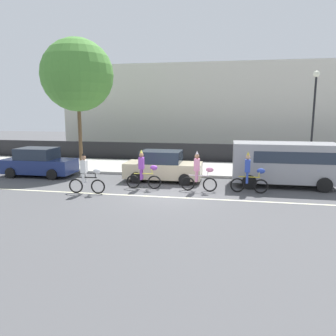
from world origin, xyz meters
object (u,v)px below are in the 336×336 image
at_px(parade_cyclist_purple, 144,172).
at_px(pedestrian_onlooker, 314,158).
at_px(parade_cyclist_pink, 199,174).
at_px(parked_car_navy, 39,163).
at_px(parade_cyclist_zebra, 87,175).
at_px(street_lamp_post, 314,107).
at_px(parked_car_beige, 163,167).
at_px(parked_van_grey, 285,161).
at_px(parade_cyclist_cobalt, 250,175).

bearing_deg(parade_cyclist_purple, pedestrian_onlooker, 30.66).
relative_size(parade_cyclist_pink, parked_car_navy, 0.47).
xyz_separation_m(parade_cyclist_purple, parked_car_navy, (-6.79, 1.95, -0.06)).
bearing_deg(parade_cyclist_zebra, street_lamp_post, 31.98).
xyz_separation_m(parked_car_navy, parked_car_beige, (7.33, 0.00, 0.00)).
xyz_separation_m(parked_van_grey, street_lamp_post, (2.02, 3.74, 2.71)).
bearing_deg(parade_cyclist_pink, parade_cyclist_purple, -179.60).
bearing_deg(parked_car_navy, parade_cyclist_purple, -16.01).
bearing_deg(parked_car_beige, pedestrian_onlooker, 21.80).
bearing_deg(street_lamp_post, pedestrian_onlooker, -58.25).
bearing_deg(street_lamp_post, parade_cyclist_cobalt, -124.93).
relative_size(parade_cyclist_zebra, street_lamp_post, 0.33).
height_order(parade_cyclist_cobalt, parked_car_navy, parade_cyclist_cobalt).
relative_size(parked_van_grey, parked_car_beige, 1.22).
height_order(parade_cyclist_pink, parked_car_beige, parade_cyclist_pink).
distance_m(parked_car_beige, pedestrian_onlooker, 9.10).
height_order(parade_cyclist_cobalt, parked_car_beige, parade_cyclist_cobalt).
bearing_deg(pedestrian_onlooker, parked_car_navy, -167.91).
distance_m(parked_van_grey, parked_car_beige, 6.28).
relative_size(parade_cyclist_purple, street_lamp_post, 0.33).
bearing_deg(parade_cyclist_zebra, parked_van_grey, 19.43).
bearing_deg(parked_van_grey, parade_cyclist_zebra, -160.57).
xyz_separation_m(parade_cyclist_purple, street_lamp_post, (8.82, 5.60, 3.15)).
xyz_separation_m(parade_cyclist_zebra, parked_car_beige, (2.87, 3.31, -0.06)).
relative_size(parked_car_navy, street_lamp_post, 0.70).
bearing_deg(parked_van_grey, parade_cyclist_cobalt, -136.13).
distance_m(parade_cyclist_purple, parked_van_grey, 7.07).
height_order(parked_car_navy, street_lamp_post, street_lamp_post).
bearing_deg(parade_cyclist_zebra, parade_cyclist_pink, 15.37).
height_order(parked_van_grey, parked_car_beige, parked_van_grey).
height_order(parked_van_grey, parked_car_navy, parked_van_grey).
height_order(parade_cyclist_purple, pedestrian_onlooker, parade_cyclist_purple).
xyz_separation_m(parade_cyclist_zebra, parked_van_grey, (9.13, 3.22, 0.44)).
distance_m(parked_van_grey, street_lamp_post, 5.04).
relative_size(parade_cyclist_zebra, parked_van_grey, 0.38).
height_order(parked_van_grey, street_lamp_post, street_lamp_post).
height_order(parade_cyclist_pink, street_lamp_post, street_lamp_post).
bearing_deg(pedestrian_onlooker, parked_van_grey, -122.25).
distance_m(parked_van_grey, parked_car_navy, 13.60).
bearing_deg(parked_car_navy, parade_cyclist_pink, -11.52).
xyz_separation_m(parade_cyclist_purple, parked_van_grey, (6.80, 1.87, 0.44)).
height_order(parade_cyclist_cobalt, pedestrian_onlooker, parade_cyclist_cobalt).
xyz_separation_m(parade_cyclist_purple, parade_cyclist_pink, (2.67, 0.02, 0.00)).
distance_m(parked_car_beige, street_lamp_post, 9.60).
relative_size(parade_cyclist_cobalt, parked_car_navy, 0.47).
bearing_deg(street_lamp_post, parked_van_grey, -118.32).
relative_size(parade_cyclist_zebra, parked_car_beige, 0.47).
height_order(parade_cyclist_purple, parked_van_grey, parked_van_grey).
relative_size(parade_cyclist_cobalt, pedestrian_onlooker, 1.19).
bearing_deg(parade_cyclist_zebra, parked_car_navy, 143.46).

